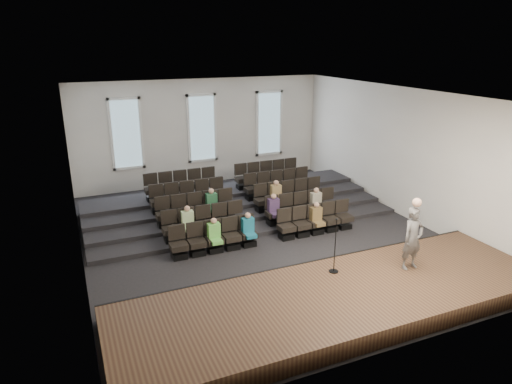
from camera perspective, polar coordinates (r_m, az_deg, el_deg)
ground at (r=16.46m, az=0.59°, el=-5.45°), size 14.00×14.00×0.00m
ceiling at (r=15.14m, az=0.65°, el=12.16°), size 12.00×14.00×0.02m
wall_back at (r=22.06m, az=-6.80°, el=7.44°), size 12.00×0.04×5.00m
wall_front at (r=9.99m, az=17.16°, el=-7.13°), size 12.00×0.04×5.00m
wall_left at (r=14.39m, az=-21.91°, el=0.23°), size 0.04×14.00×5.00m
wall_right at (r=18.79m, az=17.74°, el=4.75°), size 0.04×14.00×5.00m
stage at (r=12.38m, az=10.37°, el=-13.14°), size 11.80×3.60×0.50m
stage_lip at (r=13.68m, az=6.28°, el=-9.67°), size 11.80×0.06×0.52m
risers at (r=19.13m, az=-3.23°, el=-1.36°), size 11.80×4.80×0.60m
seating_rows at (r=17.53m, az=-1.43°, el=-1.53°), size 6.80×4.70×1.67m
windows at (r=21.95m, az=-6.77°, el=7.92°), size 8.44×0.10×3.24m
audience at (r=16.42m, az=0.15°, el=-2.45°), size 5.45×2.64×1.10m
speaker at (r=13.53m, az=18.99°, el=-5.51°), size 0.68×0.47×1.82m
mic_stand at (r=12.95m, az=9.78°, el=-7.91°), size 0.27×0.27×1.61m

